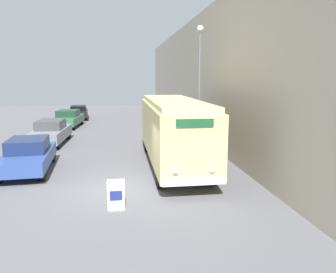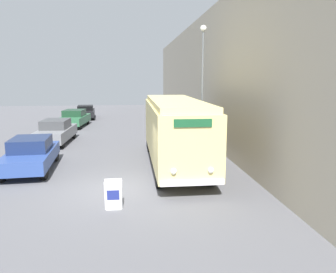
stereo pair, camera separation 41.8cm
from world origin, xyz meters
name	(u,v)px [view 1 (the left image)]	position (x,y,z in m)	size (l,w,h in m)	color
ground_plane	(119,191)	(0.00, 0.00, 0.00)	(80.00, 80.00, 0.00)	#56565B
building_wall_right	(204,77)	(5.82, 10.00, 4.33)	(0.30, 60.00, 8.65)	#B2A893
vintage_bus	(174,129)	(2.64, 3.32, 1.83)	(2.42, 9.28, 3.24)	black
sign_board	(116,196)	(-0.09, -1.87, 0.48)	(0.56, 0.37, 1.00)	gray
streetlamp	(199,73)	(4.55, 6.09, 4.54)	(0.36, 0.36, 7.10)	#595E60
parked_car_near	(28,155)	(-4.15, 3.28, 0.77)	(2.25, 4.74, 1.53)	black
parked_car_mid	(51,132)	(-4.44, 9.78, 0.77)	(2.04, 4.83, 1.55)	black
parked_car_far	(68,119)	(-4.45, 17.17, 0.76)	(2.34, 4.66, 1.49)	black
parked_car_distant	(79,112)	(-4.28, 23.14, 0.70)	(2.24, 4.73, 1.36)	black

